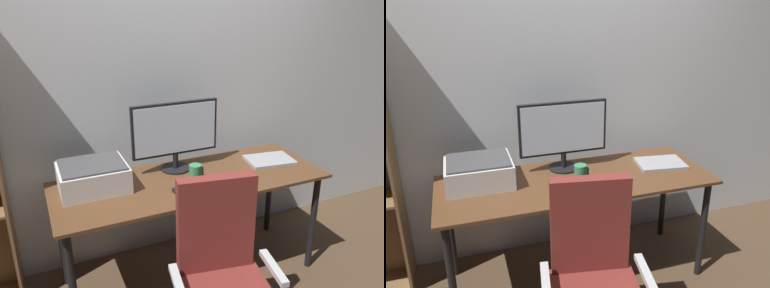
# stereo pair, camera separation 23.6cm
# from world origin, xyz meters

# --- Properties ---
(ground_plane) EXTENTS (12.00, 12.00, 0.00)m
(ground_plane) POSITION_xyz_m (0.00, 0.00, 0.00)
(ground_plane) COLOR #4C3826
(back_wall) EXTENTS (6.40, 0.10, 2.60)m
(back_wall) POSITION_xyz_m (0.00, 0.49, 1.30)
(back_wall) COLOR silver
(back_wall) RESTS_ON ground
(desk) EXTENTS (1.74, 0.64, 0.74)m
(desk) POSITION_xyz_m (0.00, 0.00, 0.66)
(desk) COLOR #56351E
(desk) RESTS_ON ground
(monitor) EXTENTS (0.59, 0.20, 0.46)m
(monitor) POSITION_xyz_m (-0.03, 0.18, 1.00)
(monitor) COLOR black
(monitor) RESTS_ON desk
(keyboard) EXTENTS (0.29, 0.12, 0.02)m
(keyboard) POSITION_xyz_m (-0.03, -0.15, 0.75)
(keyboard) COLOR black
(keyboard) RESTS_ON desk
(mouse) EXTENTS (0.08, 0.11, 0.03)m
(mouse) POSITION_xyz_m (0.17, -0.13, 0.76)
(mouse) COLOR black
(mouse) RESTS_ON desk
(coffee_mug) EXTENTS (0.10, 0.08, 0.10)m
(coffee_mug) POSITION_xyz_m (0.02, -0.03, 0.79)
(coffee_mug) COLOR #387F51
(coffee_mug) RESTS_ON desk
(laptop) EXTENTS (0.35, 0.27, 0.02)m
(laptop) POSITION_xyz_m (0.62, 0.03, 0.75)
(laptop) COLOR #99999E
(laptop) RESTS_ON desk
(printer) EXTENTS (0.40, 0.34, 0.16)m
(printer) POSITION_xyz_m (-0.59, 0.12, 0.82)
(printer) COLOR silver
(printer) RESTS_ON desk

